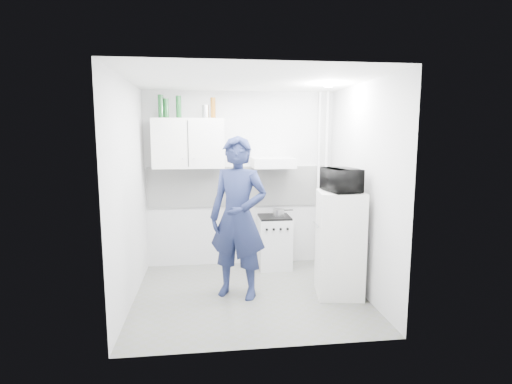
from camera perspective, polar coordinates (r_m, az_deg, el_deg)
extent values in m
plane|color=slate|center=(5.12, -0.91, -14.51)|extent=(2.80, 2.80, 0.00)
plane|color=white|center=(4.75, -0.98, 15.75)|extent=(2.80, 2.80, 0.00)
plane|color=silver|center=(6.00, -2.23, 1.76)|extent=(2.80, 0.00, 2.80)
plane|color=silver|center=(4.82, -17.73, -0.25)|extent=(0.00, 2.60, 2.60)
plane|color=silver|center=(5.11, 14.88, 0.33)|extent=(0.00, 2.60, 2.60)
imported|color=#1B2346|center=(4.82, -2.57, -3.71)|extent=(0.85, 0.73, 1.96)
cube|color=silver|center=(5.99, 2.62, -7.25)|extent=(0.47, 0.47, 0.75)
cube|color=white|center=(5.03, 11.86, -7.27)|extent=(0.61, 0.61, 1.30)
cube|color=black|center=(5.90, 2.64, -3.58)|extent=(0.45, 0.45, 0.03)
cylinder|color=silver|center=(5.94, 3.22, -2.90)|extent=(0.17, 0.17, 0.10)
imported|color=black|center=(4.88, 12.14, 1.68)|extent=(0.55, 0.41, 0.28)
cylinder|color=#144C1E|center=(5.81, -13.44, 11.80)|extent=(0.07, 0.07, 0.32)
cylinder|color=#144C1E|center=(5.80, -12.71, 11.57)|extent=(0.07, 0.07, 0.27)
cylinder|color=#144C1E|center=(5.78, -10.99, 11.83)|extent=(0.07, 0.07, 0.31)
cylinder|color=silver|center=(5.77, -7.23, 11.31)|extent=(0.10, 0.10, 0.18)
cylinder|color=brown|center=(5.77, -6.15, 11.85)|extent=(0.07, 0.07, 0.29)
cube|color=white|center=(5.77, -9.61, 6.87)|extent=(1.00, 0.35, 0.70)
cube|color=silver|center=(5.78, 2.43, 4.20)|extent=(0.60, 0.50, 0.14)
cube|color=white|center=(5.99, -2.21, 0.80)|extent=(2.74, 0.03, 0.60)
cylinder|color=silver|center=(6.17, 9.96, 1.82)|extent=(0.05, 0.05, 2.60)
cylinder|color=silver|center=(6.13, 8.89, 1.81)|extent=(0.04, 0.04, 2.60)
cylinder|color=white|center=(5.15, 10.29, 14.72)|extent=(0.10, 0.10, 0.02)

